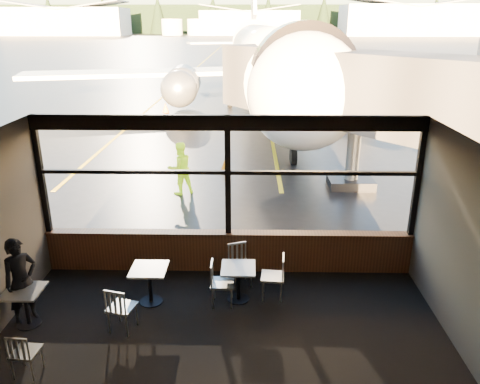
{
  "coord_description": "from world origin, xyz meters",
  "views": [
    {
      "loc": [
        0.45,
        -9.28,
        5.27
      ],
      "look_at": [
        0.23,
        1.0,
        1.5
      ],
      "focal_mm": 35.0,
      "sensor_mm": 36.0,
      "label": 1
    }
  ],
  "objects_px": {
    "chair_left_s": "(26,352)",
    "cafe_table_near": "(238,284)",
    "chair_near_e": "(273,277)",
    "chair_near_w": "(222,284)",
    "airliner": "(269,15)",
    "ground_crew": "(180,168)",
    "chair_mid_s": "(122,308)",
    "jet_bridge": "(349,118)",
    "cone_nose": "(225,165)",
    "cafe_table_mid": "(150,285)",
    "chair_near_n": "(240,266)",
    "passenger": "(21,281)",
    "cafe_table_left": "(26,308)",
    "cone_wing": "(166,108)"
  },
  "relations": [
    {
      "from": "airliner",
      "to": "cone_nose",
      "type": "distance_m",
      "value": 14.48
    },
    {
      "from": "ground_crew",
      "to": "cone_wing",
      "type": "bearing_deg",
      "value": -109.82
    },
    {
      "from": "jet_bridge",
      "to": "chair_near_n",
      "type": "relative_size",
      "value": 11.82
    },
    {
      "from": "chair_mid_s",
      "to": "passenger",
      "type": "xyz_separation_m",
      "value": [
        -1.88,
        0.26,
        0.37
      ]
    },
    {
      "from": "ground_crew",
      "to": "cone_wing",
      "type": "xyz_separation_m",
      "value": [
        -2.95,
        14.28,
        -0.56
      ]
    },
    {
      "from": "cafe_table_mid",
      "to": "chair_near_n",
      "type": "height_order",
      "value": "chair_near_n"
    },
    {
      "from": "jet_bridge",
      "to": "chair_near_n",
      "type": "bearing_deg",
      "value": -118.38
    },
    {
      "from": "airliner",
      "to": "chair_left_s",
      "type": "bearing_deg",
      "value": -103.69
    },
    {
      "from": "passenger",
      "to": "chair_mid_s",
      "type": "bearing_deg",
      "value": -55.03
    },
    {
      "from": "cone_nose",
      "to": "chair_mid_s",
      "type": "bearing_deg",
      "value": -98.17
    },
    {
      "from": "cone_wing",
      "to": "cone_nose",
      "type": "bearing_deg",
      "value": -70.28
    },
    {
      "from": "chair_near_e",
      "to": "chair_near_w",
      "type": "bearing_deg",
      "value": 109.64
    },
    {
      "from": "chair_near_w",
      "to": "chair_near_n",
      "type": "distance_m",
      "value": 0.78
    },
    {
      "from": "cafe_table_left",
      "to": "chair_mid_s",
      "type": "relative_size",
      "value": 0.79
    },
    {
      "from": "airliner",
      "to": "cafe_table_left",
      "type": "bearing_deg",
      "value": -105.67
    },
    {
      "from": "chair_near_n",
      "to": "cone_wing",
      "type": "relative_size",
      "value": 1.6
    },
    {
      "from": "chair_near_e",
      "to": "chair_near_n",
      "type": "distance_m",
      "value": 0.79
    },
    {
      "from": "chair_near_e",
      "to": "chair_near_w",
      "type": "relative_size",
      "value": 1.01
    },
    {
      "from": "chair_mid_s",
      "to": "airliner",
      "type": "bearing_deg",
      "value": 96.98
    },
    {
      "from": "cafe_table_mid",
      "to": "chair_mid_s",
      "type": "relative_size",
      "value": 0.83
    },
    {
      "from": "airliner",
      "to": "cone_nose",
      "type": "bearing_deg",
      "value": -101.36
    },
    {
      "from": "cafe_table_mid",
      "to": "chair_near_n",
      "type": "relative_size",
      "value": 0.83
    },
    {
      "from": "chair_mid_s",
      "to": "cafe_table_mid",
      "type": "bearing_deg",
      "value": 85.44
    },
    {
      "from": "airliner",
      "to": "chair_left_s",
      "type": "relative_size",
      "value": 44.69
    },
    {
      "from": "airliner",
      "to": "chair_mid_s",
      "type": "xyz_separation_m",
      "value": [
        -3.33,
        -22.82,
        -5.15
      ]
    },
    {
      "from": "jet_bridge",
      "to": "cone_wing",
      "type": "relative_size",
      "value": 18.93
    },
    {
      "from": "chair_left_s",
      "to": "cafe_table_near",
      "type": "bearing_deg",
      "value": 38.46
    },
    {
      "from": "passenger",
      "to": "chair_near_e",
      "type": "bearing_deg",
      "value": -36.79
    },
    {
      "from": "cafe_table_near",
      "to": "chair_near_w",
      "type": "height_order",
      "value": "chair_near_w"
    },
    {
      "from": "passenger",
      "to": "cone_wing",
      "type": "distance_m",
      "value": 21.2
    },
    {
      "from": "passenger",
      "to": "cone_wing",
      "type": "relative_size",
      "value": 2.89
    },
    {
      "from": "jet_bridge",
      "to": "cafe_table_left",
      "type": "distance_m",
      "value": 10.66
    },
    {
      "from": "cafe_table_left",
      "to": "chair_near_e",
      "type": "relative_size",
      "value": 0.77
    },
    {
      "from": "chair_near_n",
      "to": "airliner",
      "type": "bearing_deg",
      "value": -114.03
    },
    {
      "from": "ground_crew",
      "to": "cafe_table_near",
      "type": "bearing_deg",
      "value": 76.74
    },
    {
      "from": "chair_near_n",
      "to": "chair_near_w",
      "type": "bearing_deg",
      "value": 44.0
    },
    {
      "from": "cafe_table_left",
      "to": "jet_bridge",
      "type": "bearing_deg",
      "value": 46.58
    },
    {
      "from": "cafe_table_mid",
      "to": "chair_near_e",
      "type": "height_order",
      "value": "chair_near_e"
    },
    {
      "from": "cafe_table_mid",
      "to": "chair_near_e",
      "type": "xyz_separation_m",
      "value": [
        2.41,
        0.22,
        0.09
      ]
    },
    {
      "from": "airliner",
      "to": "cafe_table_near",
      "type": "height_order",
      "value": "airliner"
    },
    {
      "from": "cafe_table_left",
      "to": "chair_left_s",
      "type": "relative_size",
      "value": 0.88
    },
    {
      "from": "jet_bridge",
      "to": "chair_near_w",
      "type": "xyz_separation_m",
      "value": [
        -3.66,
        -6.86,
        -1.91
      ]
    },
    {
      "from": "chair_near_n",
      "to": "cone_nose",
      "type": "height_order",
      "value": "chair_near_n"
    },
    {
      "from": "cafe_table_left",
      "to": "cone_wing",
      "type": "height_order",
      "value": "cafe_table_left"
    },
    {
      "from": "cafe_table_mid",
      "to": "chair_left_s",
      "type": "height_order",
      "value": "chair_left_s"
    },
    {
      "from": "airliner",
      "to": "ground_crew",
      "type": "xyz_separation_m",
      "value": [
        -3.29,
        -15.68,
        -4.77
      ]
    },
    {
      "from": "jet_bridge",
      "to": "ground_crew",
      "type": "height_order",
      "value": "jet_bridge"
    },
    {
      "from": "cafe_table_near",
      "to": "chair_left_s",
      "type": "relative_size",
      "value": 0.89
    },
    {
      "from": "cafe_table_near",
      "to": "cone_wing",
      "type": "xyz_separation_m",
      "value": [
        -4.96,
        20.41,
        -0.08
      ]
    },
    {
      "from": "chair_near_w",
      "to": "passenger",
      "type": "relative_size",
      "value": 0.56
    }
  ]
}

